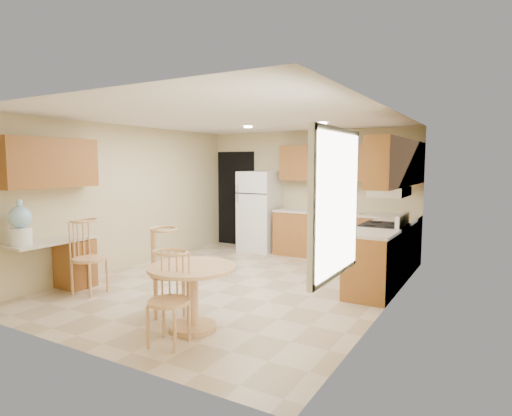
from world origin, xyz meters
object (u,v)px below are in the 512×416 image
Objects in this scene: stove at (383,253)px; dining_table at (192,288)px; chair_desk at (83,251)px; water_crock at (20,225)px; chair_table_a at (163,264)px; refrigerator at (259,211)px; chair_table_b at (162,292)px.

stove is 3.24m from dining_table.
stove is at bearing 121.65° from chair_desk.
stove is 5.16m from water_crock.
chair_table_a is at bearing 14.38° from water_crock.
refrigerator is at bearing 76.92° from water_crock.
chair_desk is (-3.47, -2.71, 0.17)m from stove.
water_crock is (-3.92, -3.30, 0.57)m from stove.
chair_table_a is at bearing -76.60° from refrigerator.
chair_table_b is at bearing -84.67° from dining_table.
chair_table_b is at bearing -3.75° from water_crock.
dining_table is 2.12m from chair_desk.
chair_table_a reaches higher than chair_table_b.
chair_table_a is at bearing -124.58° from stove.
chair_table_a is 0.91m from chair_table_b.
chair_table_a is at bearing 164.83° from dining_table.
chair_table_a is 2.11m from water_crock.
chair_table_a is 1.11× the size of chair_table_b.
water_crock is (-2.60, 0.17, 0.46)m from chair_table_b.
chair_desk is (-2.15, 0.76, 0.05)m from chair_table_b.
dining_table is 1.62× the size of water_crock.
stove reaches higher than chair_table_a.
dining_table is at bearing 77.55° from chair_desk.
refrigerator is 4.43m from dining_table.
stove is at bearing 104.09° from chair_table_a.
chair_table_b is at bearing -110.83° from stove.
refrigerator reaches higher than chair_desk.
refrigerator is 3.98m from chair_desk.
dining_table is at bearing -115.03° from stove.
water_crock is at bearing -116.96° from chair_table_a.
chair_table_a is 1.01× the size of chair_desk.
chair_table_b is at bearing 64.22° from chair_desk.
dining_table is (1.50, -4.16, -0.36)m from refrigerator.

